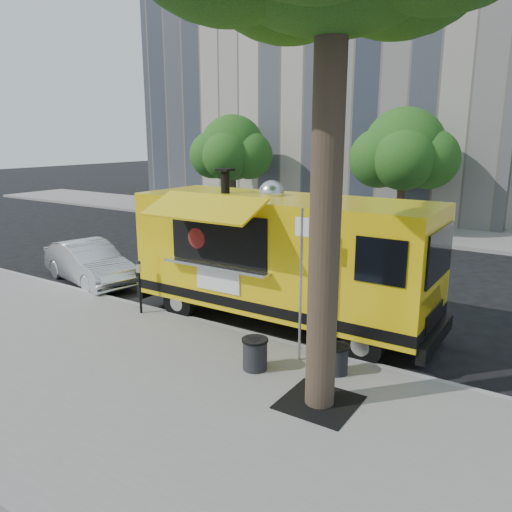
{
  "coord_description": "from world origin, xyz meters",
  "views": [
    {
      "loc": [
        5.78,
        -9.58,
        4.44
      ],
      "look_at": [
        -0.48,
        0.0,
        1.66
      ],
      "focal_mm": 35.0,
      "sensor_mm": 36.0,
      "label": 1
    }
  ],
  "objects": [
    {
      "name": "curb",
      "position": [
        0.0,
        -0.93,
        0.07
      ],
      "size": [
        60.0,
        0.14,
        0.16
      ],
      "primitive_type": "cube",
      "color": "#999993",
      "rests_on": "ground"
    },
    {
      "name": "trash_bin_left",
      "position": [
        2.39,
        -1.67,
        0.44
      ],
      "size": [
        0.45,
        0.45,
        0.54
      ],
      "color": "black",
      "rests_on": "sidewalk"
    },
    {
      "name": "ground",
      "position": [
        0.0,
        0.0,
        0.0
      ],
      "size": [
        120.0,
        120.0,
        0.0
      ],
      "primitive_type": "plane",
      "color": "black",
      "rests_on": "ground"
    },
    {
      "name": "trash_bin_right",
      "position": [
        1.04,
        -2.35,
        0.47
      ],
      "size": [
        0.5,
        0.5,
        0.6
      ],
      "color": "black",
      "rests_on": "sidewalk"
    },
    {
      "name": "sidewalk",
      "position": [
        0.0,
        -4.0,
        0.07
      ],
      "size": [
        60.0,
        6.0,
        0.15
      ],
      "primitive_type": "cube",
      "color": "gray",
      "rests_on": "ground"
    },
    {
      "name": "sedan",
      "position": [
        -6.59,
        0.0,
        0.64
      ],
      "size": [
        4.07,
        2.25,
        1.27
      ],
      "primitive_type": "imported",
      "rotation": [
        0.0,
        0.0,
        1.32
      ],
      "color": "silver",
      "rests_on": "ground"
    },
    {
      "name": "far_tree_b",
      "position": [
        -1.0,
        12.7,
        3.83
      ],
      "size": [
        3.6,
        3.6,
        5.5
      ],
      "color": "#33261C",
      "rests_on": "far_sidewalk"
    },
    {
      "name": "food_truck",
      "position": [
        0.09,
        0.17,
        1.71
      ],
      "size": [
        7.34,
        3.42,
        3.63
      ],
      "rotation": [
        0.0,
        0.0,
        0.01
      ],
      "color": "yellow",
      "rests_on": "ground"
    },
    {
      "name": "far_tree_a",
      "position": [
        -10.0,
        12.3,
        3.78
      ],
      "size": [
        3.42,
        3.42,
        5.36
      ],
      "color": "#33261C",
      "rests_on": "far_sidewalk"
    },
    {
      "name": "building_left",
      "position": [
        -8.0,
        22.0,
        12.0
      ],
      "size": [
        22.0,
        14.0,
        24.0
      ],
      "primitive_type": "cube",
      "color": "#A69B8B",
      "rests_on": "ground"
    },
    {
      "name": "parking_meter",
      "position": [
        -3.0,
        -1.35,
        0.98
      ],
      "size": [
        0.11,
        0.11,
        1.33
      ],
      "color": "black",
      "rests_on": "sidewalk"
    },
    {
      "name": "far_sidewalk",
      "position": [
        0.0,
        13.5,
        0.07
      ],
      "size": [
        60.0,
        5.0,
        0.15
      ],
      "primitive_type": "cube",
      "color": "gray",
      "rests_on": "ground"
    },
    {
      "name": "tree_well",
      "position": [
        2.6,
        -2.8,
        0.15
      ],
      "size": [
        1.2,
        1.2,
        0.02
      ],
      "primitive_type": "cube",
      "color": "black",
      "rests_on": "sidewalk"
    },
    {
      "name": "sign_post",
      "position": [
        1.55,
        -1.55,
        1.85
      ],
      "size": [
        0.28,
        0.06,
        3.0
      ],
      "color": "silver",
      "rests_on": "sidewalk"
    }
  ]
}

